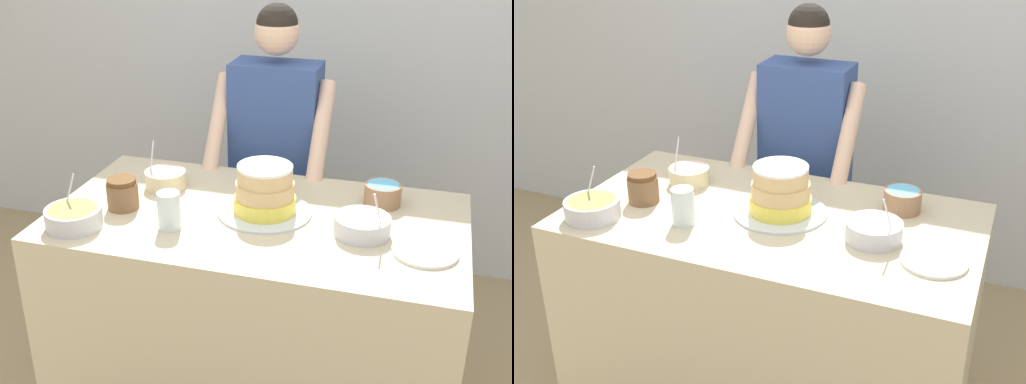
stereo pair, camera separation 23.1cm
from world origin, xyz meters
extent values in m
cube|color=silver|center=(0.00, 1.89, 1.30)|extent=(10.00, 0.05, 2.60)
cube|color=#C6B793|center=(0.00, 0.42, 0.48)|extent=(1.54, 0.84, 0.96)
cylinder|color=#2D2D38|center=(-0.19, 1.07, 0.40)|extent=(0.12, 0.12, 0.79)
cylinder|color=#2D2D38|center=(-0.01, 1.07, 0.40)|extent=(0.12, 0.12, 0.79)
cube|color=#334C8C|center=(-0.10, 1.07, 1.09)|extent=(0.40, 0.22, 0.59)
cylinder|color=beige|center=(-0.33, 0.91, 1.08)|extent=(0.07, 0.38, 0.50)
cylinder|color=beige|center=(0.14, 0.91, 1.08)|extent=(0.07, 0.38, 0.50)
sphere|color=beige|center=(-0.10, 1.07, 1.52)|extent=(0.20, 0.20, 0.20)
sphere|color=black|center=(-0.10, 1.07, 1.55)|extent=(0.18, 0.18, 0.18)
cylinder|color=silver|center=(0.02, 0.45, 0.96)|extent=(0.36, 0.36, 0.01)
cylinder|color=#F2DB4C|center=(0.02, 0.45, 1.00)|extent=(0.23, 0.23, 0.06)
cylinder|color=#DBB275|center=(0.02, 0.45, 1.06)|extent=(0.22, 0.22, 0.06)
cylinder|color=#DBB275|center=(0.02, 0.45, 1.11)|extent=(0.21, 0.21, 0.06)
cylinder|color=white|center=(0.02, 0.45, 1.15)|extent=(0.21, 0.21, 0.01)
cylinder|color=beige|center=(-0.43, 0.57, 0.99)|extent=(0.17, 0.17, 0.07)
cylinder|color=pink|center=(-0.43, 0.57, 1.02)|extent=(0.14, 0.14, 0.01)
cylinder|color=silver|center=(-0.49, 0.57, 1.06)|extent=(0.01, 0.08, 0.18)
cylinder|color=#936B4C|center=(0.44, 0.65, 1.00)|extent=(0.14, 0.14, 0.09)
cylinder|color=#60B7E0|center=(0.44, 0.65, 1.04)|extent=(0.12, 0.12, 0.01)
cylinder|color=silver|center=(0.40, 0.38, 0.99)|extent=(0.20, 0.20, 0.07)
cylinder|color=white|center=(0.40, 0.38, 1.02)|extent=(0.17, 0.17, 0.01)
cylinder|color=silver|center=(0.46, 0.34, 1.06)|extent=(0.05, 0.06, 0.18)
cylinder|color=silver|center=(-0.61, 0.15, 1.00)|extent=(0.20, 0.20, 0.07)
cylinder|color=olive|center=(-0.61, 0.15, 1.03)|extent=(0.18, 0.18, 0.01)
cylinder|color=silver|center=(-0.65, 0.20, 1.05)|extent=(0.05, 0.05, 0.17)
cylinder|color=silver|center=(-0.27, 0.24, 1.03)|extent=(0.08, 0.08, 0.14)
cylinder|color=white|center=(0.62, 0.31, 0.97)|extent=(0.22, 0.22, 0.01)
cylinder|color=brown|center=(-0.51, 0.34, 1.01)|extent=(0.12, 0.12, 0.10)
cylinder|color=brown|center=(-0.51, 0.34, 1.07)|extent=(0.11, 0.11, 0.02)
camera|label=1|loc=(0.60, -1.64, 2.03)|focal=45.00mm
camera|label=2|loc=(0.82, -1.57, 2.03)|focal=45.00mm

